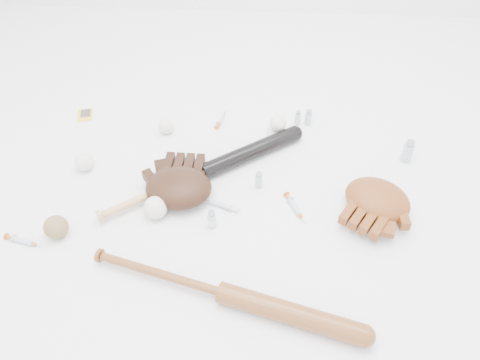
# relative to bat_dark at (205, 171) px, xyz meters

# --- Properties ---
(bat_dark) EXTENTS (0.76, 0.57, 0.07)m
(bat_dark) POSITION_rel_bat_dark_xyz_m (0.00, 0.00, 0.00)
(bat_dark) COLOR black
(bat_dark) RESTS_ON ground
(bat_wood) EXTENTS (0.88, 0.30, 0.07)m
(bat_wood) POSITION_rel_bat_dark_xyz_m (0.11, -0.52, 0.00)
(bat_wood) COLOR brown
(bat_wood) RESTS_ON ground
(glove_dark) EXTENTS (0.29, 0.29, 0.10)m
(glove_dark) POSITION_rel_bat_dark_xyz_m (-0.08, -0.11, 0.02)
(glove_dark) COLOR black
(glove_dark) RESTS_ON ground
(glove_tan) EXTENTS (0.38, 0.38, 0.10)m
(glove_tan) POSITION_rel_bat_dark_xyz_m (0.63, -0.12, 0.02)
(glove_tan) COLOR brown
(glove_tan) RESTS_ON ground
(trading_card) EXTENTS (0.08, 0.10, 0.00)m
(trading_card) POSITION_rel_bat_dark_xyz_m (-0.58, 0.35, -0.03)
(trading_card) COLOR gold
(trading_card) RESTS_ON ground
(pedestal) EXTENTS (0.09, 0.09, 0.04)m
(pedestal) POSITION_rel_bat_dark_xyz_m (0.27, 0.26, -0.01)
(pedestal) COLOR white
(pedestal) RESTS_ON ground
(baseball_on_pedestal) EXTENTS (0.07, 0.07, 0.07)m
(baseball_on_pedestal) POSITION_rel_bat_dark_xyz_m (0.27, 0.26, 0.04)
(baseball_on_pedestal) COLOR silver
(baseball_on_pedestal) RESTS_ON pedestal
(baseball_left) EXTENTS (0.07, 0.07, 0.07)m
(baseball_left) POSITION_rel_bat_dark_xyz_m (-0.47, 0.02, 0.00)
(baseball_left) COLOR silver
(baseball_left) RESTS_ON ground
(baseball_upper) EXTENTS (0.06, 0.06, 0.06)m
(baseball_upper) POSITION_rel_bat_dark_xyz_m (-0.19, 0.26, -0.00)
(baseball_upper) COLOR silver
(baseball_upper) RESTS_ON ground
(baseball_mid) EXTENTS (0.08, 0.08, 0.08)m
(baseball_mid) POSITION_rel_bat_dark_xyz_m (-0.15, -0.20, 0.01)
(baseball_mid) COLOR silver
(baseball_mid) RESTS_ON ground
(baseball_aged) EXTENTS (0.08, 0.08, 0.08)m
(baseball_aged) POSITION_rel_bat_dark_xyz_m (-0.47, -0.31, 0.01)
(baseball_aged) COLOR brown
(baseball_aged) RESTS_ON ground
(syringe_0) EXTENTS (0.16, 0.07, 0.02)m
(syringe_0) POSITION_rel_bat_dark_xyz_m (-0.58, -0.35, -0.02)
(syringe_0) COLOR #ADBCC6
(syringe_0) RESTS_ON ground
(syringe_1) EXTENTS (0.16, 0.08, 0.02)m
(syringe_1) POSITION_rel_bat_dark_xyz_m (0.07, -0.15, -0.02)
(syringe_1) COLOR #ADBCC6
(syringe_1) RESTS_ON ground
(syringe_2) EXTENTS (0.06, 0.15, 0.02)m
(syringe_2) POSITION_rel_bat_dark_xyz_m (0.03, 0.35, -0.02)
(syringe_2) COLOR #ADBCC6
(syringe_2) RESTS_ON ground
(syringe_3) EXTENTS (0.10, 0.16, 0.02)m
(syringe_3) POSITION_rel_bat_dark_xyz_m (0.34, -0.14, -0.02)
(syringe_3) COLOR #ADBCC6
(syringe_3) RESTS_ON ground
(vial_0) EXTENTS (0.03, 0.03, 0.07)m
(vial_0) POSITION_rel_bat_dark_xyz_m (0.36, 0.35, 0.00)
(vial_0) COLOR #ABB6BC
(vial_0) RESTS_ON ground
(vial_1) EXTENTS (0.03, 0.03, 0.07)m
(vial_1) POSITION_rel_bat_dark_xyz_m (0.40, 0.35, 0.00)
(vial_1) COLOR #ABB6BC
(vial_1) RESTS_ON ground
(vial_2) EXTENTS (0.03, 0.03, 0.07)m
(vial_2) POSITION_rel_bat_dark_xyz_m (0.20, -0.04, 0.00)
(vial_2) COLOR #ABB6BC
(vial_2) RESTS_ON ground
(vial_3) EXTENTS (0.04, 0.04, 0.10)m
(vial_3) POSITION_rel_bat_dark_xyz_m (0.78, 0.15, 0.02)
(vial_3) COLOR #ABB6BC
(vial_3) RESTS_ON ground
(vial_4) EXTENTS (0.03, 0.03, 0.07)m
(vial_4) POSITION_rel_bat_dark_xyz_m (0.05, -0.24, 0.00)
(vial_4) COLOR #ABB6BC
(vial_4) RESTS_ON ground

